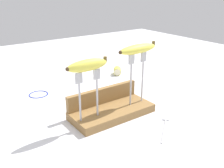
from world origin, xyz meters
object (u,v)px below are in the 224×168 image
Objects in this scene: wire_coil at (38,94)px; banana_raised_right at (138,49)px; fork_stand_left at (88,91)px; fork_fallen_near at (165,124)px; banana_chunk_near at (117,71)px; fork_stand_right at (137,74)px; banana_raised_left at (87,65)px.

banana_raised_right is at bearing -54.62° from wire_coil.
fork_stand_left is 1.10× the size of fork_fallen_near.
banana_raised_right is at bearing -117.03° from banana_chunk_near.
banana_raised_right is (-0.00, -0.00, 0.10)m from fork_stand_right.
banana_chunk_near is at bearing 43.12° from banana_raised_left.
banana_raised_left is 2.31× the size of banana_chunk_near.
wire_coil is at bearing 125.38° from banana_raised_right.
fork_stand_left is 0.58m from banana_chunk_near.
banana_raised_left is 0.98× the size of fork_fallen_near.
fork_stand_left is at bearing 144.63° from fork_fallen_near.
fork_fallen_near reaches higher than wire_coil.
fork_stand_left is 2.59× the size of banana_chunk_near.
banana_raised_right reaches higher than banana_raised_left.
banana_raised_left is at bearing -82.61° from wire_coil.
banana_raised_right is at bearing -0.00° from banana_raised_left.
fork_stand_left is 0.25m from banana_raised_right.
banana_raised_right reaches higher than wire_coil.
banana_raised_left is at bearing -179.70° from fork_stand_left.
fork_stand_right is 0.23m from banana_raised_left.
banana_raised_left reaches higher than banana_chunk_near.
fork_stand_right is 0.10m from banana_raised_right.
fork_stand_left is 0.22m from fork_stand_right.
fork_stand_right is at bearing 0.00° from banana_raised_left.
banana_raised_right is 2.09× the size of wire_coil.
fork_fallen_near is at bearing -88.76° from fork_stand_right.
wire_coil is at bearing 125.38° from fork_stand_right.
banana_raised_left is 0.61m from banana_chunk_near.
wire_coil is at bearing 97.39° from banana_raised_left.
fork_fallen_near is 1.81× the size of wire_coil.
banana_raised_left is 0.85× the size of banana_raised_right.
banana_raised_left is (-0.22, -0.00, 0.08)m from fork_stand_right.
fork_stand_left is at bearing -136.87° from banana_chunk_near.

